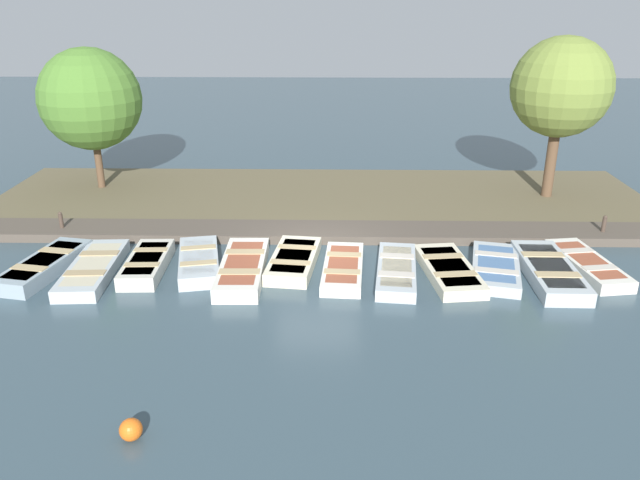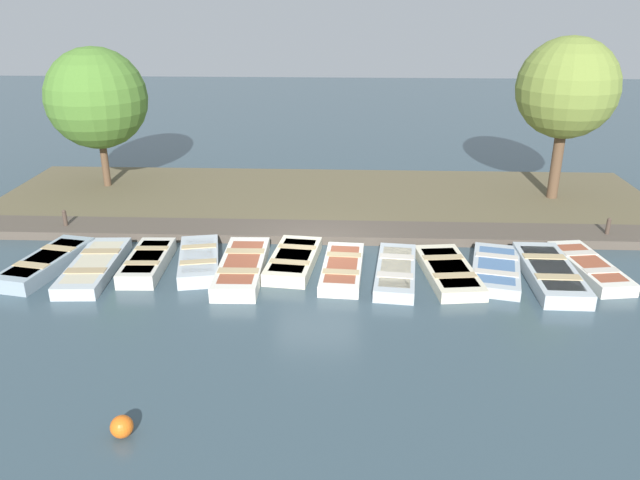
# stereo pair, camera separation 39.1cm
# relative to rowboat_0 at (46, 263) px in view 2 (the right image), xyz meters

# --- Properties ---
(ground_plane) EXTENTS (80.00, 80.00, 0.00)m
(ground_plane) POSITION_rel_rowboat_0_xyz_m (-1.32, 7.49, -0.22)
(ground_plane) COLOR #384C56
(shore_bank) EXTENTS (8.00, 24.00, 0.13)m
(shore_bank) POSITION_rel_rowboat_0_xyz_m (-6.32, 7.49, -0.15)
(shore_bank) COLOR brown
(shore_bank) RESTS_ON ground_plane
(dock_walkway) EXTENTS (1.49, 23.84, 0.27)m
(dock_walkway) POSITION_rel_rowboat_0_xyz_m (-2.91, 7.49, -0.08)
(dock_walkway) COLOR #51473D
(dock_walkway) RESTS_ON ground_plane
(rowboat_0) EXTENTS (3.32, 1.61, 0.44)m
(rowboat_0) POSITION_rel_rowboat_0_xyz_m (0.00, 0.00, 0.00)
(rowboat_0) COLOR #8C9EA8
(rowboat_0) RESTS_ON ground_plane
(rowboat_1) EXTENTS (3.54, 1.34, 0.37)m
(rowboat_1) POSITION_rel_rowboat_0_xyz_m (0.08, 1.38, -0.04)
(rowboat_1) COLOR #B2BCC1
(rowboat_1) RESTS_ON ground_plane
(rowboat_2) EXTENTS (2.77, 1.10, 0.42)m
(rowboat_2) POSITION_rel_rowboat_0_xyz_m (-0.22, 2.78, -0.01)
(rowboat_2) COLOR beige
(rowboat_2) RESTS_ON ground_plane
(rowboat_3) EXTENTS (3.08, 1.63, 0.41)m
(rowboat_3) POSITION_rel_rowboat_0_xyz_m (-0.41, 4.19, -0.02)
(rowboat_3) COLOR #B2BCC1
(rowboat_3) RESTS_ON ground_plane
(rowboat_4) EXTENTS (3.53, 1.22, 0.42)m
(rowboat_4) POSITION_rel_rowboat_0_xyz_m (0.01, 5.47, -0.01)
(rowboat_4) COLOR silver
(rowboat_4) RESTS_ON ground_plane
(rowboat_5) EXTENTS (2.99, 1.50, 0.38)m
(rowboat_5) POSITION_rel_rowboat_0_xyz_m (-0.58, 6.84, -0.03)
(rowboat_5) COLOR beige
(rowboat_5) RESTS_ON ground_plane
(rowboat_6) EXTENTS (3.12, 1.24, 0.33)m
(rowboat_6) POSITION_rel_rowboat_0_xyz_m (-0.14, 8.22, -0.06)
(rowboat_6) COLOR silver
(rowboat_6) RESTS_ON ground_plane
(rowboat_7) EXTENTS (3.32, 1.36, 0.35)m
(rowboat_7) POSITION_rel_rowboat_0_xyz_m (0.02, 9.67, -0.04)
(rowboat_7) COLOR #B2BCC1
(rowboat_7) RESTS_ON ground_plane
(rowboat_8) EXTENTS (3.25, 1.59, 0.33)m
(rowboat_8) POSITION_rel_rowboat_0_xyz_m (-0.05, 11.10, -0.05)
(rowboat_8) COLOR beige
(rowboat_8) RESTS_ON ground_plane
(rowboat_9) EXTENTS (3.24, 1.89, 0.33)m
(rowboat_9) POSITION_rel_rowboat_0_xyz_m (-0.24, 12.42, -0.05)
(rowboat_9) COLOR #B2BCC1
(rowboat_9) RESTS_ON ground_plane
(rowboat_10) EXTENTS (3.51, 1.29, 0.41)m
(rowboat_10) POSITION_rel_rowboat_0_xyz_m (0.04, 13.80, -0.01)
(rowboat_10) COLOR #B2BCC1
(rowboat_10) RESTS_ON ground_plane
(rowboat_11) EXTENTS (3.25, 1.47, 0.35)m
(rowboat_11) POSITION_rel_rowboat_0_xyz_m (-0.48, 15.02, -0.04)
(rowboat_11) COLOR silver
(rowboat_11) RESTS_ON ground_plane
(mooring_post_near) EXTENTS (0.13, 0.13, 0.80)m
(mooring_post_near) POSITION_rel_rowboat_0_xyz_m (-2.80, -0.64, 0.18)
(mooring_post_near) COLOR #47382D
(mooring_post_near) RESTS_ON ground_plane
(mooring_post_far) EXTENTS (0.13, 0.13, 0.80)m
(mooring_post_far) POSITION_rel_rowboat_0_xyz_m (-2.80, 16.35, 0.18)
(mooring_post_far) COLOR #47382D
(mooring_post_far) RESTS_ON ground_plane
(buoy) EXTENTS (0.40, 0.40, 0.40)m
(buoy) POSITION_rel_rowboat_0_xyz_m (6.77, 4.45, -0.02)
(buoy) COLOR orange
(buoy) RESTS_ON ground_plane
(park_tree_far_left) EXTENTS (3.74, 3.74, 5.38)m
(park_tree_far_left) POSITION_rel_rowboat_0_xyz_m (-7.65, -1.06, 3.28)
(park_tree_far_left) COLOR brown
(park_tree_far_left) RESTS_ON ground_plane
(park_tree_left) EXTENTS (3.49, 3.49, 5.85)m
(park_tree_left) POSITION_rel_rowboat_0_xyz_m (-6.86, 15.89, 3.86)
(park_tree_left) COLOR brown
(park_tree_left) RESTS_ON ground_plane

